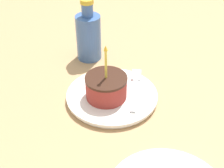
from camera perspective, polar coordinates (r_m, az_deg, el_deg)
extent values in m
cube|color=tan|center=(0.76, 0.56, -4.73)|extent=(2.40, 2.40, 0.04)
cylinder|color=white|center=(0.75, 0.00, -2.18)|extent=(0.21, 0.21, 0.02)
cylinder|color=white|center=(0.75, 0.00, -1.98)|extent=(0.22, 0.22, 0.01)
cylinder|color=#99332D|center=(0.72, -1.07, -0.75)|extent=(0.10, 0.10, 0.05)
cylinder|color=#381E14|center=(0.71, -1.09, 1.01)|extent=(0.10, 0.10, 0.01)
cylinder|color=#EAD84C|center=(0.69, -1.13, 3.61)|extent=(0.01, 0.01, 0.07)
cone|color=yellow|center=(0.66, -1.17, 6.60)|extent=(0.01, 0.01, 0.01)
cube|color=silver|center=(0.74, 4.12, -2.04)|extent=(0.07, 0.11, 0.00)
cube|color=silver|center=(0.81, 4.48, 1.65)|extent=(0.04, 0.05, 0.00)
cylinder|color=#3F66A5|center=(0.88, -4.29, 8.47)|extent=(0.07, 0.07, 0.13)
cylinder|color=#3F66A5|center=(0.85, -4.55, 13.37)|extent=(0.03, 0.03, 0.04)
cylinder|color=gold|center=(0.84, -4.63, 14.88)|extent=(0.04, 0.04, 0.01)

